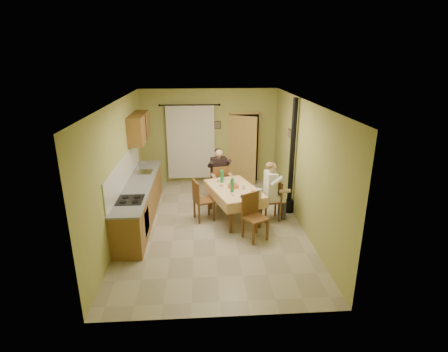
{
  "coord_description": "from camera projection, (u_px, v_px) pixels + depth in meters",
  "views": [
    {
      "loc": [
        -0.24,
        -7.23,
        3.69
      ],
      "look_at": [
        0.25,
        0.1,
        1.15
      ],
      "focal_mm": 28.0,
      "sensor_mm": 36.0,
      "label": 1
    }
  ],
  "objects": [
    {
      "name": "dining_table",
      "position": [
        234.0,
        203.0,
        8.28
      ],
      "size": [
        1.42,
        1.85,
        0.76
      ],
      "rotation": [
        0.0,
        0.0,
        0.3
      ],
      "color": "#E6B77A",
      "rests_on": "ground"
    },
    {
      "name": "doorway",
      "position": [
        244.0,
        148.0,
        10.47
      ],
      "size": [
        0.96,
        0.44,
        2.15
      ],
      "color": "black",
      "rests_on": "ground"
    },
    {
      "name": "chair_right",
      "position": [
        271.0,
        208.0,
        8.23
      ],
      "size": [
        0.44,
        0.44,
        0.96
      ],
      "rotation": [
        0.0,
        0.0,
        1.68
      ],
      "color": "brown",
      "rests_on": "ground"
    },
    {
      "name": "man_right",
      "position": [
        272.0,
        185.0,
        8.03
      ],
      "size": [
        0.5,
        0.61,
        1.39
      ],
      "rotation": [
        0.0,
        0.0,
        1.68
      ],
      "color": "silver",
      "rests_on": "chair_right"
    },
    {
      "name": "room_shell",
      "position": [
        213.0,
        148.0,
        7.44
      ],
      "size": [
        4.04,
        6.04,
        2.82
      ],
      "color": "#A5A655",
      "rests_on": "ground"
    },
    {
      "name": "chair_left",
      "position": [
        203.0,
        208.0,
        8.22
      ],
      "size": [
        0.53,
        0.53,
        0.98
      ],
      "rotation": [
        0.0,
        0.0,
        -1.25
      ],
      "color": "brown",
      "rests_on": "ground"
    },
    {
      "name": "chair_far",
      "position": [
        219.0,
        190.0,
        9.31
      ],
      "size": [
        0.52,
        0.52,
        0.99
      ],
      "rotation": [
        0.0,
        0.0,
        0.22
      ],
      "color": "brown",
      "rests_on": "ground"
    },
    {
      "name": "upper_cabinets",
      "position": [
        139.0,
        128.0,
        8.89
      ],
      "size": [
        0.35,
        1.4,
        0.7
      ],
      "primitive_type": "cube",
      "color": "brown",
      "rests_on": "room_shell"
    },
    {
      "name": "kitchen_run",
      "position": [
        140.0,
        201.0,
        8.15
      ],
      "size": [
        0.64,
        3.64,
        1.56
      ],
      "color": "brown",
      "rests_on": "ground"
    },
    {
      "name": "tableware",
      "position": [
        236.0,
        187.0,
        8.04
      ],
      "size": [
        0.95,
        1.49,
        0.33
      ],
      "color": "white",
      "rests_on": "dining_table"
    },
    {
      "name": "curtain",
      "position": [
        191.0,
        142.0,
        10.33
      ],
      "size": [
        1.7,
        0.07,
        2.22
      ],
      "color": "black",
      "rests_on": "ground"
    },
    {
      "name": "man_far",
      "position": [
        219.0,
        169.0,
        9.13
      ],
      "size": [
        0.63,
        0.54,
        1.39
      ],
      "rotation": [
        0.0,
        0.0,
        0.22
      ],
      "color": "black",
      "rests_on": "chair_far"
    },
    {
      "name": "chair_near",
      "position": [
        255.0,
        226.0,
        7.35
      ],
      "size": [
        0.58,
        0.58,
        0.99
      ],
      "rotation": [
        0.0,
        0.0,
        3.65
      ],
      "color": "brown",
      "rests_on": "ground"
    },
    {
      "name": "floor",
      "position": [
        213.0,
        225.0,
        8.04
      ],
      "size": [
        4.0,
        6.0,
        0.01
      ],
      "primitive_type": "cube",
      "color": "tan",
      "rests_on": "ground"
    },
    {
      "name": "picture_right",
      "position": [
        290.0,
        134.0,
        8.69
      ],
      "size": [
        0.03,
        0.31,
        0.21
      ],
      "primitive_type": "cube",
      "color": "brown",
      "rests_on": "room_shell"
    },
    {
      "name": "picture_back",
      "position": [
        218.0,
        125.0,
        10.28
      ],
      "size": [
        0.19,
        0.03,
        0.23
      ],
      "primitive_type": "cube",
      "color": "black",
      "rests_on": "room_shell"
    },
    {
      "name": "stove_flue",
      "position": [
        291.0,
        173.0,
        8.39
      ],
      "size": [
        0.24,
        0.24,
        2.8
      ],
      "color": "black",
      "rests_on": "ground"
    }
  ]
}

